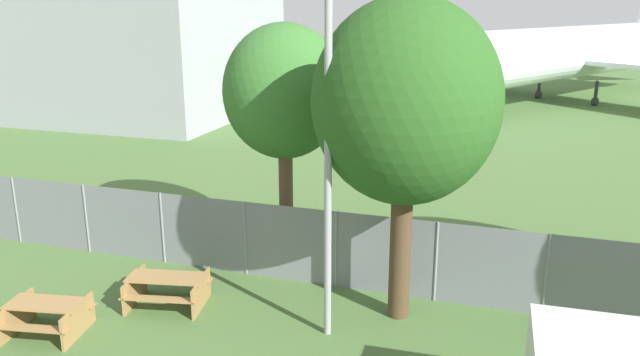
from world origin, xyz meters
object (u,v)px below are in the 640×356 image
Objects in this scene: airplane at (563,54)px; tree_left_of_cabin at (406,103)px; tree_near_hangar at (284,93)px; picnic_bench_open_grass at (167,287)px; picnic_bench_near_cabin at (47,314)px.

airplane is 34.94m from tree_left_of_cabin.
tree_near_hangar is at bearing 145.44° from tree_left_of_cabin.
airplane reaches higher than picnic_bench_open_grass.
airplane is at bearing 72.11° from picnic_bench_near_cabin.
tree_left_of_cabin is at bearing -34.56° from tree_near_hangar.
picnic_bench_near_cabin is at bearing 13.34° from airplane.
picnic_bench_near_cabin is 0.89× the size of picnic_bench_open_grass.
picnic_bench_open_grass is at bearing 15.08° from airplane.
tree_near_hangar is at bearing 59.46° from picnic_bench_near_cabin.
airplane is at bearing 74.70° from tree_near_hangar.
airplane is 37.39m from picnic_bench_open_grass.
airplane is at bearing 73.85° from picnic_bench_open_grass.
tree_left_of_cabin is (-4.92, -34.56, 1.53)m from airplane.
tree_left_of_cabin is (7.29, 3.25, 4.59)m from picnic_bench_near_cabin.
airplane reaches higher than tree_left_of_cabin.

